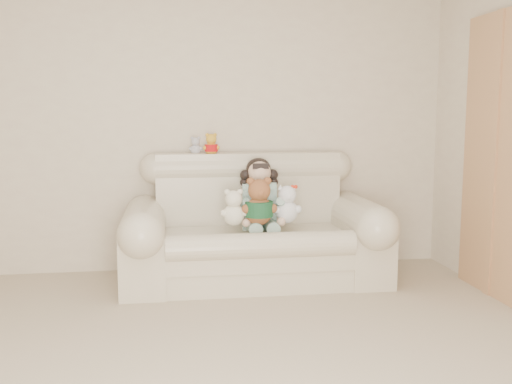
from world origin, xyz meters
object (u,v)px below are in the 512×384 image
object	(u,v)px
brown_teddy	(259,197)
cream_teddy	(234,204)
white_cat	(287,200)
seated_child	(259,193)
sofa	(254,219)

from	to	relation	value
brown_teddy	cream_teddy	size ratio (longest dim) A/B	1.31
brown_teddy	white_cat	size ratio (longest dim) A/B	1.21
seated_child	white_cat	distance (m)	0.27
white_cat	cream_teddy	distance (m)	0.43
sofa	cream_teddy	xyz separation A→B (m)	(-0.18, -0.15, 0.15)
seated_child	cream_teddy	world-z (taller)	seated_child
seated_child	white_cat	world-z (taller)	seated_child
sofa	white_cat	bearing A→B (deg)	-21.37
seated_child	brown_teddy	xyz separation A→B (m)	(-0.04, -0.24, 0.00)
white_cat	cream_teddy	size ratio (longest dim) A/B	1.08
cream_teddy	white_cat	bearing A→B (deg)	14.72
seated_child	white_cat	bearing A→B (deg)	-36.25
sofa	brown_teddy	bearing A→B (deg)	-84.16
sofa	white_cat	world-z (taller)	sofa
sofa	white_cat	size ratio (longest dim) A/B	5.80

